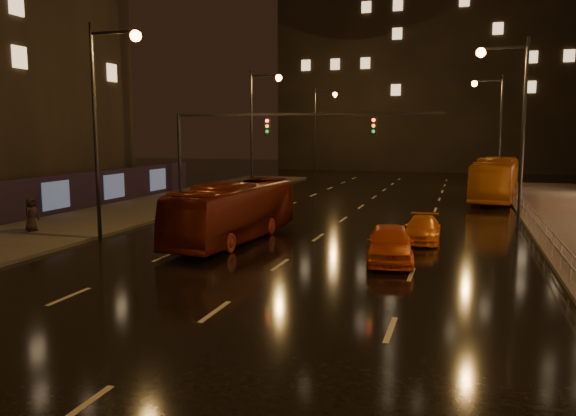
{
  "coord_description": "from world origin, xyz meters",
  "views": [
    {
      "loc": [
        6.63,
        -10.22,
        5.11
      ],
      "look_at": [
        0.89,
        8.18,
        2.5
      ],
      "focal_mm": 35.0,
      "sensor_mm": 36.0,
      "label": 1
    }
  ],
  "objects_px": {
    "bus_red": "(234,211)",
    "bus_curb": "(495,179)",
    "taxi_near": "(390,244)",
    "pedestrian_c": "(31,214)",
    "taxi_far": "(422,229)"
  },
  "relations": [
    {
      "from": "bus_curb",
      "to": "pedestrian_c",
      "type": "distance_m",
      "value": 31.86
    },
    {
      "from": "bus_curb",
      "to": "taxi_near",
      "type": "distance_m",
      "value": 23.39
    },
    {
      "from": "bus_red",
      "to": "bus_curb",
      "type": "height_order",
      "value": "bus_curb"
    },
    {
      "from": "bus_red",
      "to": "taxi_far",
      "type": "distance_m",
      "value": 8.94
    },
    {
      "from": "pedestrian_c",
      "to": "bus_red",
      "type": "bearing_deg",
      "value": -85.93
    },
    {
      "from": "bus_red",
      "to": "taxi_far",
      "type": "bearing_deg",
      "value": 19.63
    },
    {
      "from": "taxi_far",
      "to": "bus_curb",
      "type": "bearing_deg",
      "value": 76.65
    },
    {
      "from": "bus_red",
      "to": "pedestrian_c",
      "type": "height_order",
      "value": "bus_red"
    },
    {
      "from": "bus_curb",
      "to": "pedestrian_c",
      "type": "xyz_separation_m",
      "value": [
        -23.03,
        -22.01,
        -0.6
      ]
    },
    {
      "from": "bus_curb",
      "to": "taxi_near",
      "type": "xyz_separation_m",
      "value": [
        -5.0,
        -22.83,
        -0.86
      ]
    },
    {
      "from": "taxi_near",
      "to": "taxi_far",
      "type": "xyz_separation_m",
      "value": [
        0.92,
        4.86,
        -0.17
      ]
    },
    {
      "from": "bus_curb",
      "to": "pedestrian_c",
      "type": "bearing_deg",
      "value": -129.2
    },
    {
      "from": "taxi_near",
      "to": "pedestrian_c",
      "type": "bearing_deg",
      "value": 169.81
    },
    {
      "from": "bus_curb",
      "to": "pedestrian_c",
      "type": "relative_size",
      "value": 6.72
    },
    {
      "from": "taxi_near",
      "to": "pedestrian_c",
      "type": "height_order",
      "value": "pedestrian_c"
    }
  ]
}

